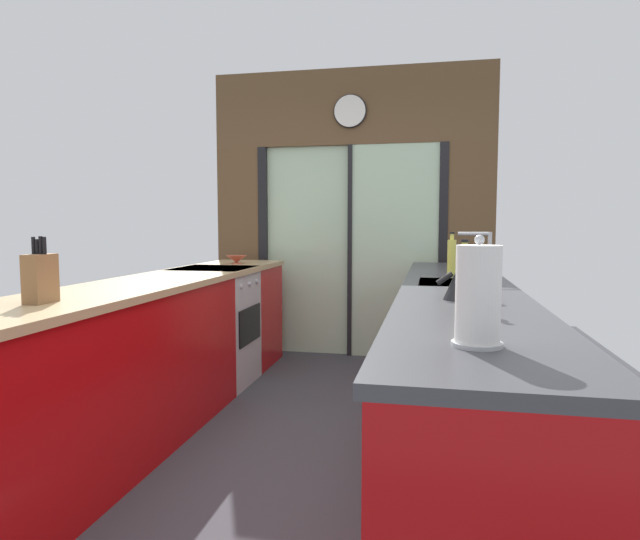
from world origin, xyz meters
name	(u,v)px	position (x,y,z in m)	size (l,w,h in m)	color
ground_plane	(309,421)	(0.00, 0.60, -0.01)	(5.04, 7.60, 0.02)	#38383D
back_wall_unit	(351,196)	(0.00, 2.40, 1.53)	(2.64, 0.12, 2.70)	brown
left_counter_run	(140,360)	(-0.91, 0.13, 0.47)	(0.62, 3.80, 0.92)	#AD0C0F
right_counter_run	(457,369)	(0.91, 0.30, 0.46)	(0.62, 3.80, 0.92)	#AD0C0F
sink_faucet	(484,249)	(1.06, 0.55, 1.11)	(0.19, 0.02, 0.30)	#B7BABC
oven_range	(215,326)	(-0.91, 1.25, 0.46)	(0.60, 0.60, 0.92)	#B7BABC
mixing_bowl	(236,259)	(-0.89, 1.71, 0.96)	(0.18, 0.18, 0.07)	#BC4C38
knife_block	(40,278)	(-0.89, -0.69, 1.03)	(0.08, 0.14, 0.29)	brown
kettle	(461,280)	(0.89, -0.22, 1.01)	(0.24, 0.15, 0.20)	black
soap_bottle_near	(464,279)	(0.89, -0.49, 1.04)	(0.06, 0.06, 0.28)	#D1CC4C
soap_bottle_far	(452,257)	(0.89, 0.93, 1.05)	(0.06, 0.06, 0.29)	#D1CC4C
paper_towel_roll	(478,296)	(0.89, -1.17, 1.06)	(0.14, 0.14, 0.31)	#B7BABC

